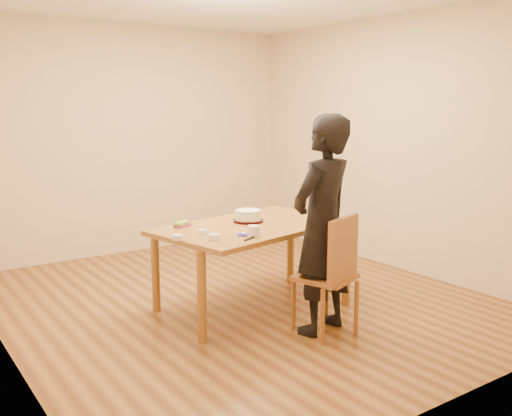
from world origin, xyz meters
TOP-DOWN VIEW (x-y plane):
  - room_shell at (0.00, 0.34)m, footprint 4.00×4.50m
  - dining_table at (-0.02, -0.24)m, footprint 1.80×1.28m
  - dining_chair at (0.13, -1.02)m, footprint 0.52×0.52m
  - cake_plate at (0.01, -0.13)m, footprint 0.27×0.27m
  - cake at (0.01, -0.13)m, footprint 0.23×0.23m
  - frosting_dome at (0.01, -0.13)m, footprint 0.23×0.23m
  - frosting_tub at (-0.27, -0.62)m, footprint 0.10×0.10m
  - frosting_lid at (-0.32, -0.55)m, footprint 0.10×0.10m
  - frosting_dollop at (-0.32, -0.55)m, footprint 0.04×0.04m
  - ramekin_green at (-0.58, -0.54)m, footprint 0.09×0.09m
  - ramekin_yellow at (-0.56, -0.32)m, footprint 0.07×0.07m
  - ramekin_multi at (-0.82, -0.39)m, footprint 0.08×0.08m
  - candy_box_pink at (-0.56, 0.01)m, footprint 0.15×0.09m
  - candy_box_green at (-0.57, 0.02)m, footprint 0.16×0.12m
  - spatula at (-0.33, -0.68)m, footprint 0.17×0.09m
  - person at (0.13, -0.97)m, footprint 0.70×0.55m

SIDE VIEW (x-z plane):
  - dining_chair at x=0.13m, z-range 0.43..0.47m
  - dining_table at x=-0.02m, z-range 0.71..0.75m
  - frosting_lid at x=-0.32m, z-range 0.75..0.76m
  - spatula at x=-0.33m, z-range 0.75..0.76m
  - cake_plate at x=0.01m, z-range 0.75..0.77m
  - candy_box_pink at x=-0.56m, z-range 0.75..0.77m
  - frosting_dollop at x=-0.32m, z-range 0.76..0.78m
  - ramekin_yellow at x=-0.56m, z-range 0.75..0.79m
  - ramekin_multi at x=-0.82m, z-range 0.75..0.79m
  - ramekin_green at x=-0.58m, z-range 0.75..0.79m
  - candy_box_green at x=-0.57m, z-range 0.77..0.79m
  - frosting_tub at x=-0.27m, z-range 0.75..0.84m
  - cake at x=0.01m, z-range 0.77..0.84m
  - person at x=0.13m, z-range 0.00..1.70m
  - frosting_dome at x=0.01m, z-range 0.84..0.87m
  - room_shell at x=0.00m, z-range 0.00..2.70m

